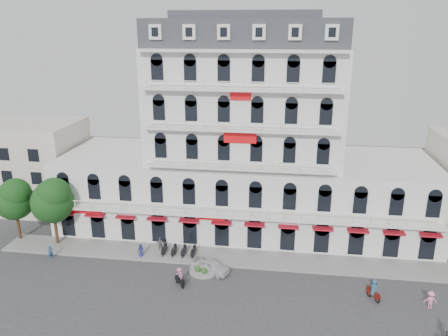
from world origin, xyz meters
The scene contains 15 objects.
ground centered at (0.00, 0.00, 0.00)m, with size 120.00×120.00×0.00m, color #38383A.
sidewalk centered at (0.00, 9.00, 0.08)m, with size 53.00×4.00×0.16m, color gray.
main_building centered at (0.00, 18.00, 9.96)m, with size 45.00×15.00×25.80m.
flank_building_west centered at (-30.00, 20.00, 6.00)m, with size 14.00×10.00×12.00m, color beige.
traffic_island centered at (-3.00, 6.00, 0.26)m, with size 3.20×3.20×1.60m.
parked_scooter_row centered at (-6.35, 8.80, 0.00)m, with size 4.40×1.80×1.10m, color black, non-canonical shape.
tree_west_outer centered at (-25.95, 9.98, 5.35)m, with size 4.50×4.48×7.76m.
tree_west_inner centered at (-20.95, 9.48, 5.68)m, with size 4.76×4.76×8.25m.
parked_car centered at (-2.27, 5.95, 0.70)m, with size 1.66×4.13×1.41m, color silver.
rider_east centered at (13.46, 3.26, 1.04)m, with size 1.11×1.49×2.11m.
rider_center centered at (-4.87, 3.05, 1.02)m, with size 1.25×1.36×1.97m.
pedestrian_left centered at (-10.38, 7.86, 0.79)m, with size 0.77×0.50×1.57m, color navy.
pedestrian_mid centered at (-8.62, 9.50, 0.85)m, with size 0.99×0.41×1.70m, color #5A5A61.
pedestrian_right centered at (18.24, 2.57, 0.87)m, with size 1.12×0.64×1.73m, color pink.
pedestrian_far centered at (-20.00, 6.18, 0.77)m, with size 0.56×0.37×1.54m, color navy.
Camera 1 is at (4.51, -33.12, 24.16)m, focal length 35.00 mm.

